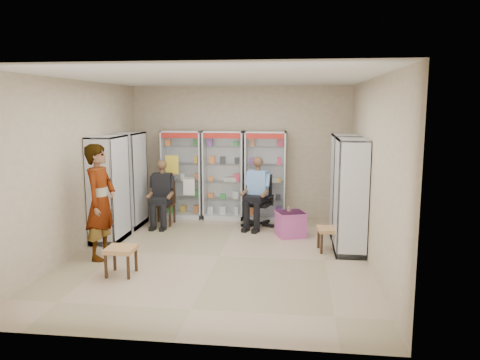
# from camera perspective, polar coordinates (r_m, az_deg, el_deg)

# --- Properties ---
(floor) EXTENTS (6.00, 6.00, 0.00)m
(floor) POSITION_cam_1_polar(r_m,az_deg,el_deg) (8.16, -2.55, -9.24)
(floor) COLOR tan
(floor) RESTS_ON ground
(room_shell) EXTENTS (5.02, 6.02, 3.01)m
(room_shell) POSITION_cam_1_polar(r_m,az_deg,el_deg) (7.77, -2.65, 4.69)
(room_shell) COLOR #C3AE91
(room_shell) RESTS_ON ground
(cabinet_back_left) EXTENTS (0.90, 0.50, 2.00)m
(cabinet_back_left) POSITION_cam_1_polar(r_m,az_deg,el_deg) (10.80, -6.99, 0.68)
(cabinet_back_left) COLOR silver
(cabinet_back_left) RESTS_ON floor
(cabinet_back_mid) EXTENTS (0.90, 0.50, 2.00)m
(cabinet_back_mid) POSITION_cam_1_polar(r_m,az_deg,el_deg) (10.61, -2.01, 0.60)
(cabinet_back_mid) COLOR #BABEC2
(cabinet_back_mid) RESTS_ON floor
(cabinet_back_right) EXTENTS (0.90, 0.50, 2.00)m
(cabinet_back_right) POSITION_cam_1_polar(r_m,az_deg,el_deg) (10.51, 3.12, 0.50)
(cabinet_back_right) COLOR #AFB0B6
(cabinet_back_right) RESTS_ON floor
(cabinet_right_far) EXTENTS (0.90, 0.50, 2.00)m
(cabinet_right_far) POSITION_cam_1_polar(r_m,az_deg,el_deg) (9.41, 12.59, -0.70)
(cabinet_right_far) COLOR #A2A5A9
(cabinet_right_far) RESTS_ON floor
(cabinet_right_near) EXTENTS (0.90, 0.50, 2.00)m
(cabinet_right_near) POSITION_cam_1_polar(r_m,az_deg,el_deg) (8.34, 13.30, -1.97)
(cabinet_right_near) COLOR #B9BCC1
(cabinet_right_near) RESTS_ON floor
(cabinet_left_far) EXTENTS (0.90, 0.50, 2.00)m
(cabinet_left_far) POSITION_cam_1_polar(r_m,az_deg,el_deg) (10.19, -13.33, 0.01)
(cabinet_left_far) COLOR #ABADB2
(cabinet_left_far) RESTS_ON floor
(cabinet_left_near) EXTENTS (0.90, 0.50, 2.00)m
(cabinet_left_near) POSITION_cam_1_polar(r_m,az_deg,el_deg) (9.19, -15.70, -1.06)
(cabinet_left_near) COLOR silver
(cabinet_left_near) RESTS_ON floor
(wooden_chair) EXTENTS (0.42, 0.42, 0.94)m
(wooden_chair) POSITION_cam_1_polar(r_m,az_deg,el_deg) (10.26, -9.27, -2.81)
(wooden_chair) COLOR #311B13
(wooden_chair) RESTS_ON floor
(seated_customer) EXTENTS (0.44, 0.60, 1.34)m
(seated_customer) POSITION_cam_1_polar(r_m,az_deg,el_deg) (10.18, -9.38, -1.77)
(seated_customer) COLOR black
(seated_customer) RESTS_ON floor
(office_chair) EXTENTS (0.74, 0.74, 1.11)m
(office_chair) POSITION_cam_1_polar(r_m,az_deg,el_deg) (9.96, 2.25, -2.56)
(office_chair) COLOR black
(office_chair) RESTS_ON floor
(seated_shopkeeper) EXTENTS (0.62, 0.75, 1.41)m
(seated_shopkeeper) POSITION_cam_1_polar(r_m,az_deg,el_deg) (9.88, 2.23, -1.76)
(seated_shopkeeper) COLOR #749AE6
(seated_shopkeeper) RESTS_ON floor
(pink_trunk) EXTENTS (0.64, 0.63, 0.49)m
(pink_trunk) POSITION_cam_1_polar(r_m,az_deg,el_deg) (9.33, 6.17, -5.36)
(pink_trunk) COLOR #BC4B8D
(pink_trunk) RESTS_ON floor
(tea_glass) EXTENTS (0.07, 0.07, 0.09)m
(tea_glass) POSITION_cam_1_polar(r_m,az_deg,el_deg) (9.31, 5.98, -3.55)
(tea_glass) COLOR #631A08
(tea_glass) RESTS_ON pink_trunk
(woven_stool_a) EXTENTS (0.47, 0.47, 0.42)m
(woven_stool_a) POSITION_cam_1_polar(r_m,az_deg,el_deg) (8.52, 10.86, -7.11)
(woven_stool_a) COLOR #A88E47
(woven_stool_a) RESTS_ON floor
(woven_stool_b) EXTENTS (0.44, 0.44, 0.43)m
(woven_stool_b) POSITION_cam_1_polar(r_m,az_deg,el_deg) (7.46, -14.29, -9.54)
(woven_stool_b) COLOR #A86C46
(woven_stool_b) RESTS_ON floor
(standing_man) EXTENTS (0.51, 0.73, 1.94)m
(standing_man) POSITION_cam_1_polar(r_m,az_deg,el_deg) (8.16, -16.64, -2.56)
(standing_man) COLOR gray
(standing_man) RESTS_ON floor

